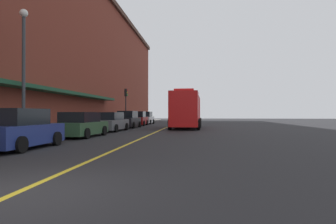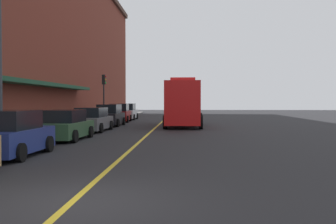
{
  "view_description": "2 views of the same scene",
  "coord_description": "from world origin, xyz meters",
  "px_view_note": "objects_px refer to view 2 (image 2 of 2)",
  "views": [
    {
      "loc": [
        3.37,
        -4.98,
        1.48
      ],
      "look_at": [
        0.16,
        25.24,
        1.64
      ],
      "focal_mm": 30.63,
      "sensor_mm": 36.0,
      "label": 1
    },
    {
      "loc": [
        2.28,
        -7.85,
        2.03
      ],
      "look_at": [
        1.12,
        18.44,
        1.29
      ],
      "focal_mm": 42.48,
      "sensor_mm": 36.0,
      "label": 2
    }
  ],
  "objects_px": {
    "parked_car_4": "(110,116)",
    "parked_car_6": "(127,112)",
    "parking_meter_1": "(25,121)",
    "fire_truck": "(184,104)",
    "parked_car_3": "(92,120)",
    "parking_meter_2": "(56,117)",
    "parked_car_1": "(12,135)",
    "parked_car_2": "(65,126)",
    "street_lamp_left": "(0,47)",
    "parking_meter_0": "(42,119)",
    "traffic_light_near": "(104,89)",
    "parked_car_5": "(120,114)"
  },
  "relations": [
    {
      "from": "parking_meter_1",
      "to": "parked_car_4",
      "type": "bearing_deg",
      "value": 83.64
    },
    {
      "from": "parked_car_4",
      "to": "street_lamp_left",
      "type": "bearing_deg",
      "value": 173.23
    },
    {
      "from": "parking_meter_1",
      "to": "traffic_light_near",
      "type": "relative_size",
      "value": 0.31
    },
    {
      "from": "parked_car_2",
      "to": "fire_truck",
      "type": "height_order",
      "value": "fire_truck"
    },
    {
      "from": "parking_meter_2",
      "to": "street_lamp_left",
      "type": "distance_m",
      "value": 6.62
    },
    {
      "from": "parking_meter_2",
      "to": "street_lamp_left",
      "type": "bearing_deg",
      "value": -96.02
    },
    {
      "from": "parked_car_4",
      "to": "parked_car_5",
      "type": "bearing_deg",
      "value": 3.17
    },
    {
      "from": "parked_car_1",
      "to": "parking_meter_2",
      "type": "xyz_separation_m",
      "value": [
        -1.3,
        8.85,
        0.27
      ]
    },
    {
      "from": "parking_meter_1",
      "to": "fire_truck",
      "type": "bearing_deg",
      "value": 60.05
    },
    {
      "from": "parking_meter_0",
      "to": "parking_meter_2",
      "type": "height_order",
      "value": "same"
    },
    {
      "from": "parking_meter_2",
      "to": "parked_car_1",
      "type": "bearing_deg",
      "value": -81.62
    },
    {
      "from": "parked_car_5",
      "to": "parked_car_6",
      "type": "height_order",
      "value": "parked_car_5"
    },
    {
      "from": "parking_meter_0",
      "to": "parking_meter_2",
      "type": "xyz_separation_m",
      "value": [
        0.0,
        2.26,
        0.0
      ]
    },
    {
      "from": "parked_car_1",
      "to": "parking_meter_1",
      "type": "relative_size",
      "value": 3.19
    },
    {
      "from": "parked_car_4",
      "to": "parked_car_2",
      "type": "bearing_deg",
      "value": -179.21
    },
    {
      "from": "parking_meter_1",
      "to": "parking_meter_2",
      "type": "relative_size",
      "value": 1.0
    },
    {
      "from": "fire_truck",
      "to": "parked_car_5",
      "type": "bearing_deg",
      "value": -133.06
    },
    {
      "from": "parked_car_2",
      "to": "parked_car_4",
      "type": "relative_size",
      "value": 1.08
    },
    {
      "from": "parked_car_4",
      "to": "traffic_light_near",
      "type": "relative_size",
      "value": 0.99
    },
    {
      "from": "parked_car_6",
      "to": "parking_meter_2",
      "type": "relative_size",
      "value": 3.12
    },
    {
      "from": "street_lamp_left",
      "to": "parked_car_1",
      "type": "bearing_deg",
      "value": -58.98
    },
    {
      "from": "parked_car_5",
      "to": "traffic_light_near",
      "type": "relative_size",
      "value": 0.97
    },
    {
      "from": "parked_car_4",
      "to": "parked_car_6",
      "type": "xyz_separation_m",
      "value": [
        -0.14,
        10.72,
        -0.0
      ]
    },
    {
      "from": "parked_car_3",
      "to": "traffic_light_near",
      "type": "height_order",
      "value": "traffic_light_near"
    },
    {
      "from": "parking_meter_1",
      "to": "parked_car_5",
      "type": "bearing_deg",
      "value": 86.12
    },
    {
      "from": "parked_car_2",
      "to": "street_lamp_left",
      "type": "distance_m",
      "value": 5.09
    },
    {
      "from": "parked_car_4",
      "to": "parking_meter_1",
      "type": "relative_size",
      "value": 3.19
    },
    {
      "from": "parked_car_3",
      "to": "parked_car_2",
      "type": "bearing_deg",
      "value": -178.99
    },
    {
      "from": "fire_truck",
      "to": "parking_meter_0",
      "type": "xyz_separation_m",
      "value": [
        -7.53,
        -10.9,
        -0.7
      ]
    },
    {
      "from": "parked_car_4",
      "to": "parking_meter_2",
      "type": "xyz_separation_m",
      "value": [
        -1.49,
        -8.92,
        0.25
      ]
    },
    {
      "from": "parked_car_2",
      "to": "fire_truck",
      "type": "xyz_separation_m",
      "value": [
        6.16,
        11.38,
        1.02
      ]
    },
    {
      "from": "parked_car_4",
      "to": "parked_car_6",
      "type": "relative_size",
      "value": 1.02
    },
    {
      "from": "traffic_light_near",
      "to": "parked_car_3",
      "type": "bearing_deg",
      "value": -82.49
    },
    {
      "from": "parked_car_2",
      "to": "parked_car_3",
      "type": "xyz_separation_m",
      "value": [
        0.05,
        5.96,
        0.01
      ]
    },
    {
      "from": "parked_car_2",
      "to": "parked_car_5",
      "type": "relative_size",
      "value": 1.09
    },
    {
      "from": "parked_car_3",
      "to": "parking_meter_0",
      "type": "bearing_deg",
      "value": 166.97
    },
    {
      "from": "parked_car_3",
      "to": "parked_car_4",
      "type": "distance_m",
      "value": 5.7
    },
    {
      "from": "parking_meter_0",
      "to": "traffic_light_near",
      "type": "height_order",
      "value": "traffic_light_near"
    },
    {
      "from": "fire_truck",
      "to": "parking_meter_0",
      "type": "height_order",
      "value": "fire_truck"
    },
    {
      "from": "parked_car_1",
      "to": "parked_car_3",
      "type": "relative_size",
      "value": 0.87
    },
    {
      "from": "parked_car_4",
      "to": "traffic_light_near",
      "type": "height_order",
      "value": "traffic_light_near"
    },
    {
      "from": "parked_car_1",
      "to": "parked_car_6",
      "type": "bearing_deg",
      "value": 0.69
    },
    {
      "from": "parked_car_5",
      "to": "street_lamp_left",
      "type": "relative_size",
      "value": 0.6
    },
    {
      "from": "fire_truck",
      "to": "street_lamp_left",
      "type": "distance_m",
      "value": 16.68
    },
    {
      "from": "parked_car_4",
      "to": "fire_truck",
      "type": "distance_m",
      "value": 6.12
    },
    {
      "from": "parked_car_1",
      "to": "parking_meter_0",
      "type": "xyz_separation_m",
      "value": [
        -1.3,
        6.59,
        0.27
      ]
    },
    {
      "from": "parked_car_1",
      "to": "fire_truck",
      "type": "height_order",
      "value": "fire_truck"
    },
    {
      "from": "parked_car_3",
      "to": "parking_meter_2",
      "type": "distance_m",
      "value": 3.53
    },
    {
      "from": "fire_truck",
      "to": "parking_meter_0",
      "type": "relative_size",
      "value": 6.67
    },
    {
      "from": "parked_car_3",
      "to": "parked_car_5",
      "type": "bearing_deg",
      "value": 2.07
    }
  ]
}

